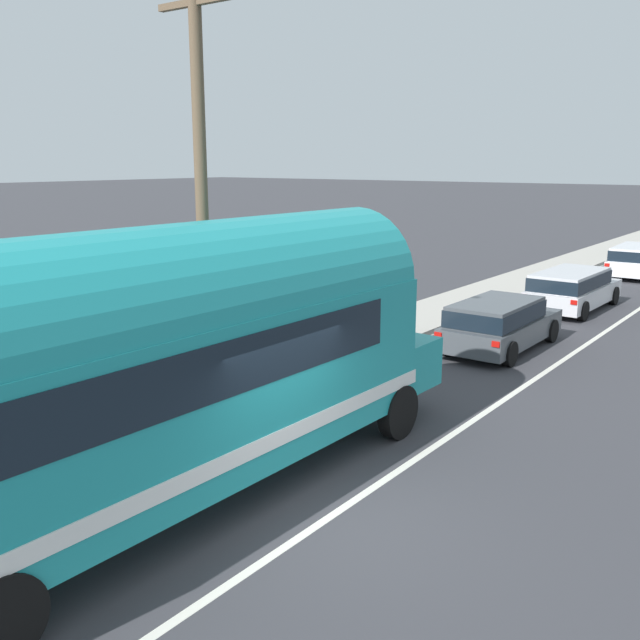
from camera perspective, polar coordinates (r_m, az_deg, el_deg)
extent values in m
plane|color=#38383D|center=(10.36, 0.61, -15.80)|extent=(300.00, 300.00, 0.00)
cube|color=silver|center=(20.68, 20.71, -1.91)|extent=(0.14, 80.00, 0.01)
cube|color=silver|center=(22.04, 10.80, -0.42)|extent=(0.12, 80.00, 0.01)
cube|color=#ADA89E|center=(20.88, 5.39, -0.79)|extent=(2.43, 90.00, 0.15)
cylinder|color=brown|center=(13.61, -9.56, 9.64)|extent=(0.24, 0.24, 8.50)
cube|color=brown|center=(13.86, -10.14, 24.02)|extent=(1.80, 0.12, 0.12)
cube|color=teal|center=(10.15, -12.50, -5.96)|extent=(2.67, 9.59, 2.30)
cylinder|color=teal|center=(9.84, -12.82, 0.40)|extent=(2.61, 9.49, 2.45)
cube|color=teal|center=(14.24, 4.62, -3.07)|extent=(2.28, 1.34, 0.95)
cube|color=white|center=(10.37, -12.32, -9.36)|extent=(2.71, 9.63, 0.24)
cube|color=black|center=(9.79, -14.01, -3.05)|extent=(2.66, 7.79, 0.76)
cube|color=black|center=(13.45, 3.31, 1.80)|extent=(2.14, 0.14, 0.96)
cube|color=silver|center=(14.84, 6.08, -2.95)|extent=(0.90, 0.12, 0.56)
cylinder|color=black|center=(14.26, -1.71, -5.43)|extent=(0.28, 1.00, 1.00)
cylinder|color=black|center=(12.98, 6.35, -7.38)|extent=(0.28, 1.00, 1.00)
cube|color=#474C51|center=(19.53, 14.52, -0.76)|extent=(1.77, 4.39, 0.60)
cube|color=#474C51|center=(18.97, 14.06, 0.66)|extent=(1.57, 2.94, 0.55)
cube|color=black|center=(18.98, 14.05, 0.57)|extent=(1.63, 2.98, 0.43)
cube|color=red|center=(17.84, 9.54, -1.20)|extent=(0.20, 0.04, 0.14)
cube|color=red|center=(17.22, 14.06, -1.92)|extent=(0.20, 0.04, 0.14)
cylinder|color=black|center=(21.23, 13.95, -0.21)|extent=(0.20, 0.64, 0.64)
cylinder|color=black|center=(20.66, 18.25, -0.84)|extent=(0.20, 0.64, 0.64)
cylinder|color=black|center=(18.58, 10.30, -1.87)|extent=(0.20, 0.64, 0.64)
cylinder|color=black|center=(17.92, 15.12, -2.66)|extent=(0.20, 0.64, 0.64)
cube|color=silver|center=(25.46, 19.86, 1.99)|extent=(1.92, 4.74, 0.60)
cube|color=silver|center=(24.92, 19.61, 3.13)|extent=(1.69, 3.49, 0.55)
cube|color=black|center=(24.93, 19.61, 3.07)|extent=(1.75, 3.53, 0.43)
cube|color=red|center=(23.50, 16.23, 1.84)|extent=(0.20, 0.04, 0.14)
cube|color=red|center=(22.98, 19.88, 1.35)|extent=(0.20, 0.04, 0.14)
cylinder|color=black|center=(27.31, 19.20, 2.30)|extent=(0.21, 0.64, 0.64)
cylinder|color=black|center=(26.82, 22.72, 1.84)|extent=(0.21, 0.64, 0.64)
cylinder|color=black|center=(24.25, 16.63, 1.23)|extent=(0.21, 0.64, 0.64)
cylinder|color=black|center=(23.69, 20.54, 0.68)|extent=(0.21, 0.64, 0.64)
cube|color=white|center=(33.92, 24.44, 4.13)|extent=(2.06, 4.67, 0.60)
cube|color=white|center=(33.39, 24.38, 5.02)|extent=(1.81, 3.42, 0.55)
cube|color=black|center=(33.39, 24.38, 4.96)|extent=(1.87, 3.46, 0.43)
cube|color=red|center=(31.81, 22.24, 4.15)|extent=(0.20, 0.05, 0.14)
cylinder|color=black|center=(35.68, 23.47, 4.27)|extent=(0.22, 0.65, 0.64)
cylinder|color=black|center=(32.57, 22.32, 3.65)|extent=(0.22, 0.65, 0.64)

